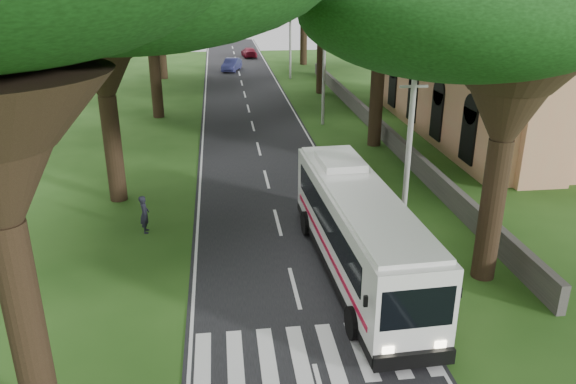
# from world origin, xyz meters

# --- Properties ---
(ground) EXTENTS (140.00, 140.00, 0.00)m
(ground) POSITION_xyz_m (0.00, 0.00, 0.00)
(ground) COLOR #224814
(ground) RESTS_ON ground
(road) EXTENTS (8.00, 120.00, 0.04)m
(road) POSITION_xyz_m (0.00, 25.00, 0.01)
(road) COLOR black
(road) RESTS_ON ground
(crosswalk) EXTENTS (8.00, 3.00, 0.01)m
(crosswalk) POSITION_xyz_m (0.00, -2.00, 0.00)
(crosswalk) COLOR silver
(crosswalk) RESTS_ON ground
(property_wall) EXTENTS (0.35, 50.00, 1.20)m
(property_wall) POSITION_xyz_m (9.00, 24.00, 0.60)
(property_wall) COLOR #383533
(property_wall) RESTS_ON ground
(church) EXTENTS (14.00, 24.00, 11.60)m
(church) POSITION_xyz_m (17.86, 21.55, 4.91)
(church) COLOR tan
(church) RESTS_ON ground
(pole_near) EXTENTS (1.60, 0.24, 8.00)m
(pole_near) POSITION_xyz_m (5.50, 6.00, 4.18)
(pole_near) COLOR gray
(pole_near) RESTS_ON ground
(pole_mid) EXTENTS (1.60, 0.24, 8.00)m
(pole_mid) POSITION_xyz_m (5.50, 26.00, 4.18)
(pole_mid) COLOR gray
(pole_mid) RESTS_ON ground
(pole_far) EXTENTS (1.60, 0.24, 8.00)m
(pole_far) POSITION_xyz_m (5.50, 46.00, 4.18)
(pole_far) COLOR gray
(pole_far) RESTS_ON ground
(coach_bus) EXTENTS (3.23, 12.23, 3.58)m
(coach_bus) POSITION_xyz_m (2.59, 2.87, 1.93)
(coach_bus) COLOR white
(coach_bus) RESTS_ON ground
(distant_car_b) EXTENTS (2.69, 4.65, 1.45)m
(distant_car_b) POSITION_xyz_m (-0.80, 52.08, 0.75)
(distant_car_b) COLOR navy
(distant_car_b) RESTS_ON road
(distant_car_c) EXTENTS (2.17, 4.59, 1.29)m
(distant_car_c) POSITION_xyz_m (1.98, 63.34, 0.68)
(distant_car_c) COLOR maroon
(distant_car_c) RESTS_ON road
(pedestrian) EXTENTS (0.49, 0.69, 1.79)m
(pedestrian) POSITION_xyz_m (-6.14, 7.75, 0.90)
(pedestrian) COLOR black
(pedestrian) RESTS_ON ground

